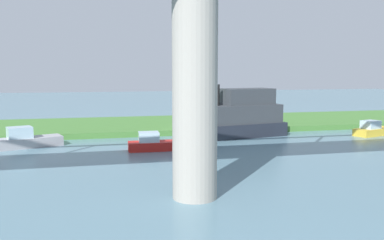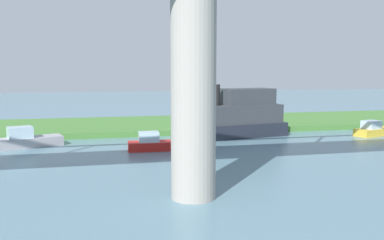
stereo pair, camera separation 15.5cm
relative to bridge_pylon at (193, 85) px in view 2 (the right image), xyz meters
The scene contains 9 objects.
ground_plane 18.70m from the bridge_pylon, 103.30° to the right, with size 160.00×160.00×0.00m, color slate.
grassy_bank 24.36m from the bridge_pylon, 99.99° to the right, with size 80.00×12.00×0.50m, color #427533.
bridge_pylon is the anchor object (origin of this frame).
person_on_bank 20.92m from the bridge_pylon, 115.67° to the right, with size 0.40×0.40×1.39m.
mooring_post 22.73m from the bridge_pylon, 121.45° to the right, with size 0.20×0.20×0.95m, color brown.
riverboat_paddlewheel 18.09m from the bridge_pylon, 115.76° to the right, with size 9.38×4.58×4.59m.
houseboat_blue 18.17m from the bridge_pylon, 57.28° to the right, with size 5.02×3.17×1.58m.
motorboat_red 12.37m from the bridge_pylon, 88.59° to the right, with size 4.06×1.54×1.34m.
skiff_small 24.55m from the bridge_pylon, 144.89° to the right, with size 4.32×2.59×1.36m.
Camera 2 is at (8.14, 34.91, 5.71)m, focal length 37.91 mm.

